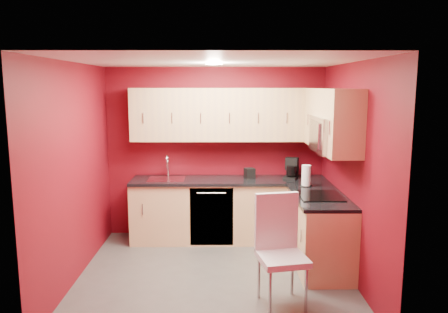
{
  "coord_description": "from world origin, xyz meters",
  "views": [
    {
      "loc": [
        0.08,
        -4.93,
        2.23
      ],
      "look_at": [
        0.12,
        0.55,
        1.34
      ],
      "focal_mm": 35.0,
      "sensor_mm": 36.0,
      "label": 1
    }
  ],
  "objects_px": {
    "microwave": "(332,135)",
    "paper_towel": "(306,176)",
    "sink": "(167,177)",
    "napkin_holder": "(250,173)",
    "coffee_maker": "(291,168)",
    "dining_chair": "(282,252)"
  },
  "relations": [
    {
      "from": "microwave",
      "to": "sink",
      "type": "bearing_deg",
      "value": 154.4
    },
    {
      "from": "coffee_maker",
      "to": "paper_towel",
      "type": "bearing_deg",
      "value": -52.75
    },
    {
      "from": "paper_towel",
      "to": "napkin_holder",
      "type": "bearing_deg",
      "value": 143.83
    },
    {
      "from": "microwave",
      "to": "napkin_holder",
      "type": "bearing_deg",
      "value": 130.26
    },
    {
      "from": "microwave",
      "to": "paper_towel",
      "type": "xyz_separation_m",
      "value": [
        -0.18,
        0.54,
        -0.61
      ]
    },
    {
      "from": "sink",
      "to": "napkin_holder",
      "type": "bearing_deg",
      "value": 2.8
    },
    {
      "from": "coffee_maker",
      "to": "dining_chair",
      "type": "relative_size",
      "value": 0.26
    },
    {
      "from": "microwave",
      "to": "dining_chair",
      "type": "height_order",
      "value": "microwave"
    },
    {
      "from": "coffee_maker",
      "to": "napkin_holder",
      "type": "bearing_deg",
      "value": -161.84
    },
    {
      "from": "coffee_maker",
      "to": "dining_chair",
      "type": "height_order",
      "value": "coffee_maker"
    },
    {
      "from": "microwave",
      "to": "sink",
      "type": "distance_m",
      "value": 2.43
    },
    {
      "from": "microwave",
      "to": "coffee_maker",
      "type": "bearing_deg",
      "value": 106.89
    },
    {
      "from": "sink",
      "to": "coffee_maker",
      "type": "bearing_deg",
      "value": 0.5
    },
    {
      "from": "napkin_holder",
      "to": "microwave",
      "type": "bearing_deg",
      "value": -49.74
    },
    {
      "from": "coffee_maker",
      "to": "napkin_holder",
      "type": "height_order",
      "value": "coffee_maker"
    },
    {
      "from": "sink",
      "to": "microwave",
      "type": "bearing_deg",
      "value": -25.6
    },
    {
      "from": "sink",
      "to": "napkin_holder",
      "type": "height_order",
      "value": "sink"
    },
    {
      "from": "microwave",
      "to": "napkin_holder",
      "type": "height_order",
      "value": "microwave"
    },
    {
      "from": "dining_chair",
      "to": "paper_towel",
      "type": "bearing_deg",
      "value": 59.8
    },
    {
      "from": "microwave",
      "to": "coffee_maker",
      "type": "relative_size",
      "value": 2.56
    },
    {
      "from": "dining_chair",
      "to": "napkin_holder",
      "type": "bearing_deg",
      "value": 84.87
    },
    {
      "from": "microwave",
      "to": "paper_towel",
      "type": "bearing_deg",
      "value": 108.63
    }
  ]
}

